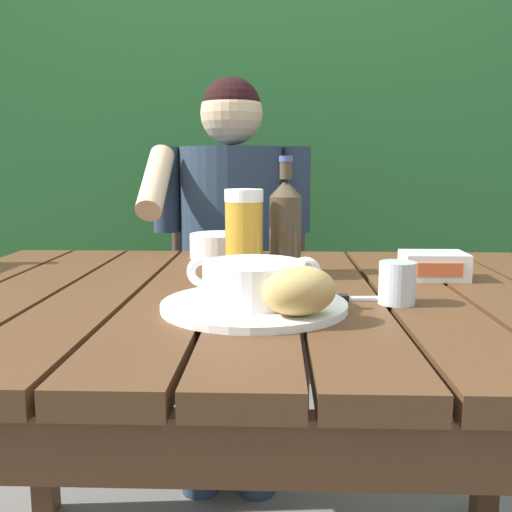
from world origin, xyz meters
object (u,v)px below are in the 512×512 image
Objects in this scene: chair_near_diner at (236,305)px; bread_roll at (299,291)px; beer_bottle at (285,224)px; butter_tub at (434,266)px; water_glass_small at (397,283)px; soup_bowl at (254,281)px; table_knife at (346,298)px; person_eating at (230,245)px; diner_bowl at (220,246)px; serving_plate at (254,305)px; beer_glass at (244,234)px.

chair_near_diner is 7.30× the size of bread_roll.
chair_near_diner is at bearing 101.95° from beer_bottle.
butter_tub is at bearing -10.51° from beer_bottle.
bread_roll reaches higher than water_glass_small.
soup_bowl is 0.17m from table_knife.
water_glass_small is (0.34, -0.82, 0.05)m from person_eating.
diner_bowl is at bearing -89.53° from person_eating.
beer_bottle is at bearing 80.11° from soup_bowl.
table_knife is 1.13× the size of diner_bowl.
serving_plate is 0.53m from diner_bowl.
butter_tub is 0.52m from diner_bowl.
butter_tub is at bearing 36.33° from serving_plate.
diner_bowl is (-0.17, 0.60, -0.02)m from bread_roll.
beer_glass is at bearing 140.70° from water_glass_small.
chair_near_diner is 4.62× the size of soup_bowl.
chair_near_diner is 0.84m from beer_bottle.
butter_tub is 0.28m from table_knife.
beer_glass is 2.55× the size of water_glass_small.
person_eating is 0.87m from soup_bowl.
beer_glass is (-0.03, 0.26, 0.08)m from serving_plate.
person_eating reaches higher than butter_tub.
beer_glass is 1.43× the size of butter_tub.
person_eating is at bearing 90.47° from diner_bowl.
bread_roll reaches higher than diner_bowl.
serving_plate is at bearing -83.05° from person_eating.
diner_bowl is (-0.07, 0.25, -0.06)m from beer_glass.
soup_bowl is 0.87× the size of beer_bottle.
water_glass_small is at bearing -56.24° from beer_bottle.
person_eating is at bearing 106.35° from beer_bottle.
beer_bottle is (-0.01, 0.40, 0.06)m from bread_roll.
soup_bowl is 1.41× the size of diner_bowl.
serving_plate is 4.24× the size of water_glass_small.
water_glass_small is (0.34, -1.01, 0.29)m from chair_near_diner.
water_glass_small is (0.27, -0.22, -0.06)m from beer_glass.
beer_bottle is at bearing 32.34° from beer_glass.
bread_roll is at bearing -49.40° from serving_plate.
butter_tub is at bearing 61.43° from water_glass_small.
soup_bowl is at bearing 130.60° from bread_roll.
beer_bottle is at bearing 123.76° from water_glass_small.
chair_near_diner is at bearing 98.55° from bread_roll.
chair_near_diner is 1.06m from table_knife.
serving_plate is 0.33m from beer_bottle.
person_eating is at bearing 100.48° from bread_roll.
chair_near_diner reaches higher than water_glass_small.
person_eating is 0.87m from serving_plate.
chair_near_diner is 0.61m from diner_bowl.
butter_tub reaches higher than serving_plate.
person_eating is at bearing 96.95° from soup_bowl.
table_knife is at bearing 22.23° from soup_bowl.
table_knife is 0.52m from diner_bowl.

